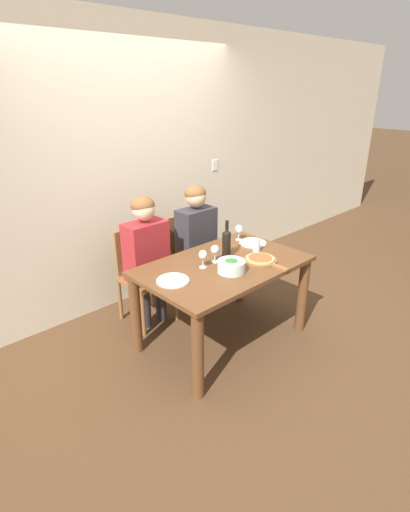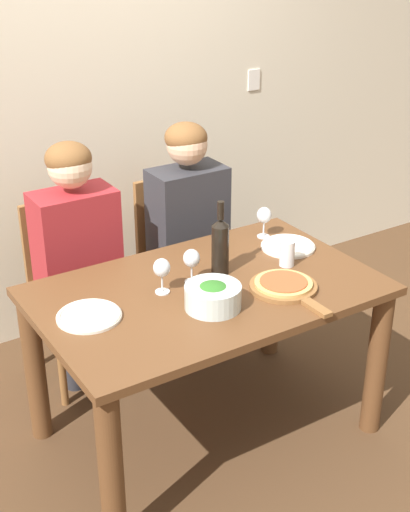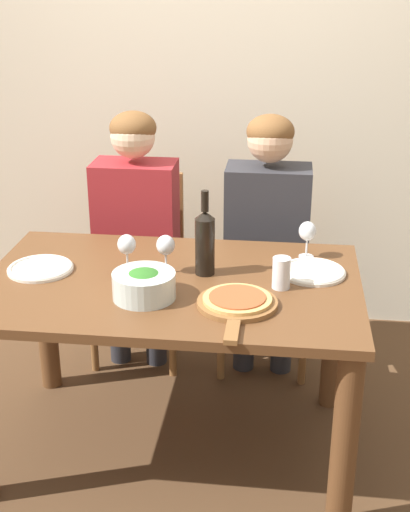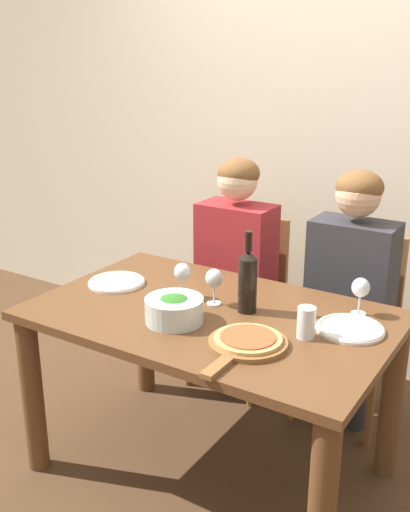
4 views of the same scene
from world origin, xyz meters
TOP-DOWN VIEW (x-y plane):
  - ground_plane at (0.00, 0.00)m, footprint 40.00×40.00m
  - back_wall at (0.00, 1.25)m, footprint 10.00×0.06m
  - dining_table at (0.00, 0.00)m, footprint 1.40×0.88m
  - chair_left at (-0.28, 0.79)m, footprint 0.42×0.42m
  - chair_right at (0.33, 0.79)m, footprint 0.42×0.42m
  - person_woman at (-0.28, 0.68)m, footprint 0.47×0.51m
  - person_man at (0.33, 0.68)m, footprint 0.47×0.51m
  - wine_bottle at (0.12, 0.08)m, footprint 0.07×0.07m
  - broccoli_bowl at (-0.07, -0.15)m, footprint 0.22×0.22m
  - dinner_plate_left at (-0.51, 0.03)m, footprint 0.25×0.25m
  - dinner_plate_right at (0.52, 0.13)m, footprint 0.25×0.25m
  - pizza_on_board at (0.26, -0.18)m, footprint 0.28×0.42m
  - wine_glass_left at (-0.18, 0.06)m, footprint 0.07×0.07m
  - wine_glass_right at (0.50, 0.29)m, footprint 0.07×0.07m
  - wine_glass_centre at (-0.03, 0.07)m, footprint 0.07×0.07m
  - water_tumbler at (0.41, -0.01)m, footprint 0.07×0.07m

SIDE VIEW (x-z plane):
  - ground_plane at x=0.00m, z-range 0.00..0.00m
  - chair_left at x=-0.28m, z-range 0.04..0.93m
  - chair_right at x=0.33m, z-range 0.04..0.93m
  - dining_table at x=0.00m, z-range 0.23..0.97m
  - person_woman at x=-0.28m, z-range 0.13..1.35m
  - person_man at x=0.33m, z-range 0.13..1.35m
  - dinner_plate_left at x=-0.51m, z-range 0.74..0.76m
  - dinner_plate_right at x=0.52m, z-range 0.74..0.76m
  - pizza_on_board at x=0.26m, z-range 0.74..0.77m
  - broccoli_bowl at x=-0.07m, z-range 0.74..0.84m
  - water_tumbler at x=0.41m, z-range 0.74..0.86m
  - wine_glass_left at x=-0.18m, z-range 0.77..0.92m
  - wine_glass_right at x=0.50m, z-range 0.77..0.92m
  - wine_glass_centre at x=-0.03m, z-range 0.77..0.92m
  - wine_bottle at x=0.12m, z-range 0.71..1.03m
  - back_wall at x=0.00m, z-range 0.00..2.70m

